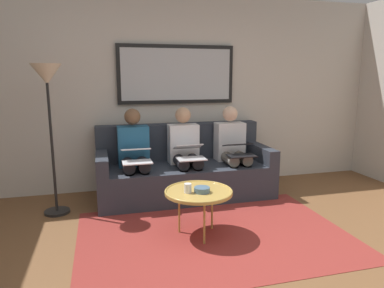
% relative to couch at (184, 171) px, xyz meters
% --- Properties ---
extents(wall_rear, '(6.00, 0.12, 2.60)m').
position_rel_couch_xyz_m(wall_rear, '(0.00, -0.48, 0.99)').
color(wall_rear, beige).
rests_on(wall_rear, ground_plane).
extents(area_rug, '(2.60, 1.80, 0.01)m').
position_rel_couch_xyz_m(area_rug, '(0.00, 1.27, -0.31)').
color(area_rug, maroon).
rests_on(area_rug, ground_plane).
extents(couch, '(2.20, 0.90, 0.90)m').
position_rel_couch_xyz_m(couch, '(0.00, 0.00, 0.00)').
color(couch, '#2D333D').
rests_on(couch, ground_plane).
extents(framed_mirror, '(1.59, 0.05, 0.78)m').
position_rel_couch_xyz_m(framed_mirror, '(0.00, -0.39, 1.24)').
color(framed_mirror, black).
extents(coffee_table, '(0.65, 0.65, 0.46)m').
position_rel_couch_xyz_m(coffee_table, '(0.15, 1.22, 0.13)').
color(coffee_table, tan).
rests_on(coffee_table, ground_plane).
extents(cup, '(0.07, 0.07, 0.09)m').
position_rel_couch_xyz_m(cup, '(0.26, 1.24, 0.18)').
color(cup, silver).
rests_on(cup, coffee_table).
extents(bowl, '(0.15, 0.15, 0.05)m').
position_rel_couch_xyz_m(bowl, '(0.13, 1.26, 0.16)').
color(bowl, slate).
rests_on(bowl, coffee_table).
extents(person_left, '(0.38, 0.58, 1.14)m').
position_rel_couch_xyz_m(person_left, '(-0.64, 0.07, 0.30)').
color(person_left, silver).
rests_on(person_left, couch).
extents(laptop_black, '(0.34, 0.35, 0.15)m').
position_rel_couch_xyz_m(laptop_black, '(-0.64, 0.31, 0.32)').
color(laptop_black, black).
extents(person_middle, '(0.38, 0.58, 1.14)m').
position_rel_couch_xyz_m(person_middle, '(0.00, 0.07, 0.30)').
color(person_middle, silver).
rests_on(person_middle, couch).
extents(laptop_silver, '(0.34, 0.39, 0.17)m').
position_rel_couch_xyz_m(laptop_silver, '(0.00, 0.30, 0.32)').
color(laptop_silver, silver).
extents(person_right, '(0.38, 0.58, 1.14)m').
position_rel_couch_xyz_m(person_right, '(0.64, 0.07, 0.30)').
color(person_right, '#235B84').
rests_on(person_right, couch).
extents(laptop_white, '(0.34, 0.37, 0.15)m').
position_rel_couch_xyz_m(laptop_white, '(0.64, 0.31, 0.32)').
color(laptop_white, white).
extents(standing_lamp, '(0.32, 0.32, 1.66)m').
position_rel_couch_xyz_m(standing_lamp, '(1.55, 0.27, 1.06)').
color(standing_lamp, black).
rests_on(standing_lamp, ground_plane).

